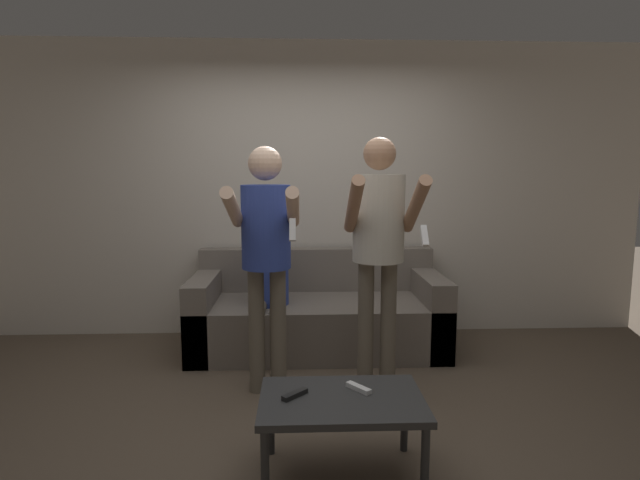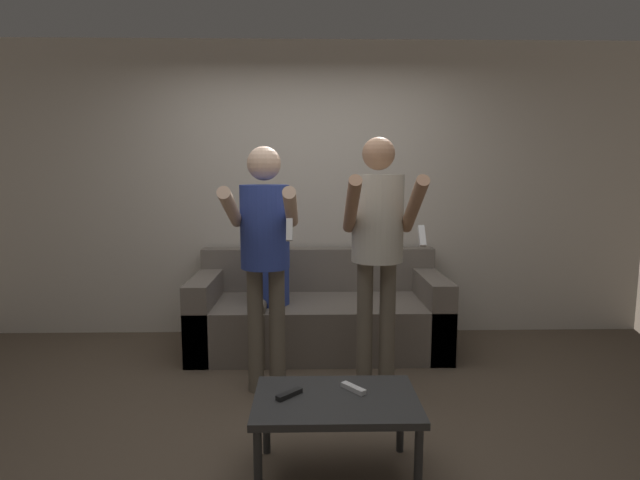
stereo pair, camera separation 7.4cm
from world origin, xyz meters
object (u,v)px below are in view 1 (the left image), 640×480
Objects in this scene: couch at (318,316)px; person_standing_right at (379,233)px; person_seated at (269,279)px; person_standing_left at (266,241)px; coffee_table at (342,406)px; remote_near at (295,394)px; remote_far at (358,388)px.

couch is 1.21× the size of person_standing_right.
person_standing_left is at bearing -87.79° from person_seated.
person_seated reaches higher than coffee_table.
remote_near reaches higher than coffee_table.
coffee_table is 0.13m from remote_far.
person_seated is at bearing 105.26° from coffee_table.
couch is 1.79× the size of person_seated.
person_standing_right is 12.62× the size of remote_far.
person_seated reaches higher than remote_near.
remote_near is (-0.18, -1.86, 0.15)m from couch.
person_seated is at bearing 109.00° from remote_far.
remote_near and remote_far have the same top height.
couch is 1.87m from remote_near.
remote_near is 0.95× the size of remote_far.
person_standing_right is 1.17m from remote_far.
couch is at bearing 94.49° from remote_far.
person_seated reaches higher than couch.
coffee_table is at bearing -139.93° from remote_far.
person_seated is 8.55× the size of remote_far.
person_standing_right is 1.29m from coffee_table.
person_seated is 8.96× the size of remote_near.
couch is 1.26m from person_standing_right.
remote_far is at bearing -71.00° from person_seated.
coffee_table is at bearing -4.18° from remote_near.
person_seated is (-0.03, 0.67, -0.40)m from person_standing_left.
person_standing_left is 1.18m from remote_near.
person_standing_right reaches higher than person_standing_left.
coffee_table is 5.83× the size of remote_far.
person_seated is 1.75m from coffee_table.
remote_near is (0.22, -1.65, -0.23)m from person_seated.
couch reaches higher than remote_near.
person_standing_left is at bearing 119.49° from remote_far.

